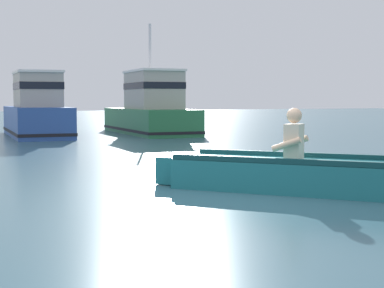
% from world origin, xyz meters
% --- Properties ---
extents(ground_plane, '(120.00, 120.00, 0.00)m').
position_xyz_m(ground_plane, '(0.00, 0.00, 0.00)').
color(ground_plane, '#386070').
extents(rowboat_with_person, '(2.88, 3.22, 1.19)m').
position_xyz_m(rowboat_with_person, '(0.93, -0.14, 0.25)').
color(rowboat_with_person, '#1E727A').
rests_on(rowboat_with_person, ground).
extents(moored_boat_blue, '(2.33, 5.80, 2.28)m').
position_xyz_m(moored_boat_blue, '(0.46, 14.11, 0.85)').
color(moored_boat_blue, '#2D519E').
rests_on(moored_boat_blue, ground).
extents(moored_boat_green, '(2.59, 6.53, 4.17)m').
position_xyz_m(moored_boat_green, '(4.74, 13.95, 0.88)').
color(moored_boat_green, '#287042').
rests_on(moored_boat_green, ground).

